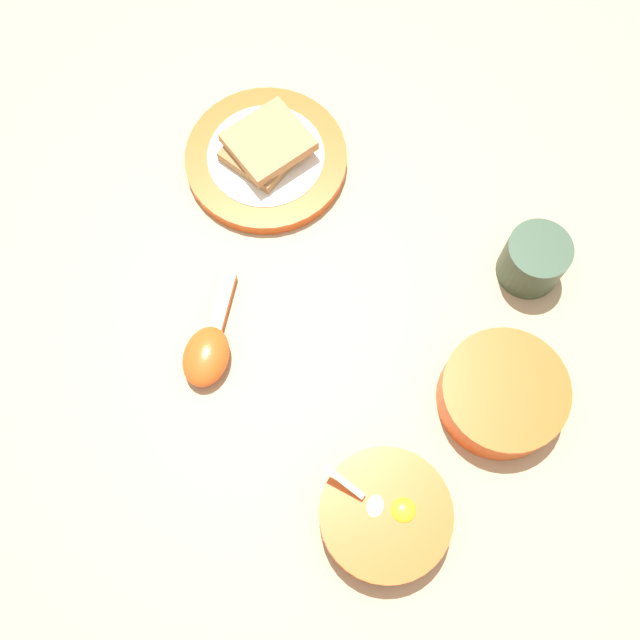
# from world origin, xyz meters

# --- Properties ---
(ground_plane) EXTENTS (3.00, 3.00, 0.00)m
(ground_plane) POSITION_xyz_m (0.00, 0.00, 0.00)
(ground_plane) COLOR tan
(egg_bowl) EXTENTS (0.14, 0.15, 0.08)m
(egg_bowl) POSITION_xyz_m (-0.24, -0.10, 0.03)
(egg_bowl) COLOR #DB5119
(egg_bowl) RESTS_ON ground_plane
(toast_plate) EXTENTS (0.21, 0.21, 0.02)m
(toast_plate) POSITION_xyz_m (0.16, 0.15, 0.01)
(toast_plate) COLOR #DB5119
(toast_plate) RESTS_ON ground_plane
(toast_sandwich) EXTENTS (0.13, 0.13, 0.03)m
(toast_sandwich) POSITION_xyz_m (0.17, 0.15, 0.03)
(toast_sandwich) COLOR #9E7042
(toast_sandwich) RESTS_ON toast_plate
(soup_spoon) EXTENTS (0.15, 0.06, 0.03)m
(soup_spoon) POSITION_xyz_m (-0.11, 0.15, 0.02)
(soup_spoon) COLOR #DB5119
(soup_spoon) RESTS_ON ground_plane
(congee_bowl) EXTENTS (0.14, 0.14, 0.05)m
(congee_bowl) POSITION_xyz_m (-0.08, -0.20, 0.03)
(congee_bowl) COLOR #DB5119
(congee_bowl) RESTS_ON ground_plane
(drinking_cup) EXTENTS (0.08, 0.08, 0.07)m
(drinking_cup) POSITION_xyz_m (0.09, -0.20, 0.04)
(drinking_cup) COLOR #334733
(drinking_cup) RESTS_ON ground_plane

